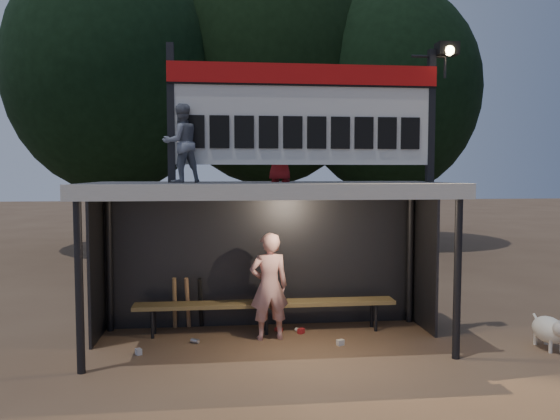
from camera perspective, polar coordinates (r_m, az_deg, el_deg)
The scene contains 13 objects.
ground at distance 8.08m, azimuth -1.13°, elevation -13.77°, with size 80.00×80.00×0.00m, color brown.
player at distance 8.10m, azimuth -1.15°, elevation -7.95°, with size 0.58×0.38×1.58m, color silver.
child_a at distance 7.60m, azimuth -10.29°, elevation 6.86°, with size 0.52×0.41×1.07m, color slate.
child_b at distance 7.99m, azimuth 0.03°, elevation 6.09°, with size 0.43×0.28×0.88m, color maroon.
dugout_shelter at distance 7.97m, azimuth -1.31°, elevation -0.48°, with size 5.10×2.08×2.32m.
scoreboard_assembly at distance 7.81m, azimuth 2.99°, elevation 10.29°, with size 4.10×0.27×1.99m.
bench at distance 8.49m, azimuth -1.47°, elevation -9.86°, with size 4.00×0.35×0.48m.
tree_left at distance 18.23m, azimuth -17.13°, elevation 13.44°, with size 6.46×6.46×9.27m.
tree_mid at distance 19.59m, azimuth -1.26°, elevation 14.88°, with size 7.22×7.22×10.36m.
tree_right at distance 19.23m, azimuth 11.25°, elevation 12.06°, with size 6.08×6.08×8.72m.
dog at distance 8.61m, azimuth 26.40°, elevation -11.15°, with size 0.36×0.81×0.49m.
bats at distance 8.74m, azimuth -9.63°, elevation -9.53°, with size 0.48×0.33×0.84m.
litter at distance 8.24m, azimuth -2.00°, elevation -13.16°, with size 2.92×0.96×0.08m.
Camera 1 is at (-0.69, -7.67, 2.47)m, focal length 35.00 mm.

